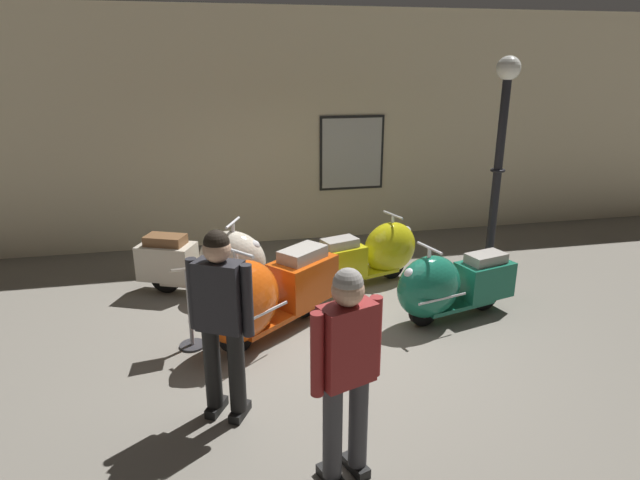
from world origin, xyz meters
The scene contains 10 objects.
ground_plane centered at (0.00, 0.00, 0.00)m, with size 60.00×60.00×0.00m, color slate.
showroom_back_wall centered at (0.00, 3.70, 1.86)m, with size 18.00×0.24×3.73m.
scooter_0 centered at (-1.20, 1.51, 0.47)m, with size 1.74×1.10×1.03m.
scooter_1 centered at (-0.71, 0.23, 0.52)m, with size 1.78×1.58×1.14m.
scooter_2 centered at (0.99, 1.51, 0.43)m, with size 1.60×0.87×0.94m.
scooter_3 centered at (1.45, 0.24, 0.44)m, with size 1.63×0.83×0.96m.
lamppost centered at (2.52, 1.19, 1.68)m, with size 0.30×0.30×2.98m.
visitor_0 centered at (-0.35, -1.98, 0.96)m, with size 0.53×0.35×1.66m.
visitor_1 centered at (-1.16, -1.05, 0.97)m, with size 0.51×0.39×1.68m.
info_stanchion centered at (-1.46, 0.22, 0.39)m, with size 0.35×0.28×0.95m.
Camera 1 is at (-1.21, -5.07, 2.92)m, focal length 30.12 mm.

